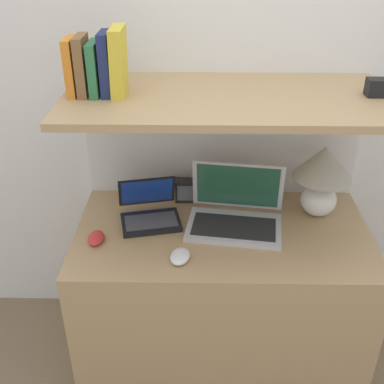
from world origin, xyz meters
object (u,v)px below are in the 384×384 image
Objects in this scene: second_mouse at (96,238)px; book_green at (95,69)px; table_lamp at (323,173)px; book_brown at (83,66)px; book_navy at (106,64)px; router_box at (186,190)px; book_orange at (72,67)px; book_yellow at (118,62)px; laptop_large at (235,214)px; laptop_small at (150,212)px; computer_mouse at (180,256)px; shelf_gadget at (377,87)px.

book_green is (0.03, 0.15, 0.63)m from second_mouse.
second_mouse is at bearing -166.42° from table_lamp.
book_navy is at bearing 0.00° from book_brown.
book_brown is (-0.36, -0.17, 0.60)m from router_box.
book_green reaches higher than router_box.
router_box reaches higher than second_mouse.
book_yellow reaches higher than book_orange.
table_lamp is 0.40m from laptop_large.
book_green is 0.85× the size of book_navy.
laptop_large is at bearing -1.85° from book_brown.
laptop_large is at bearing 13.70° from second_mouse.
book_brown reaches higher than book_orange.
laptop_small is (-0.71, -0.06, -0.16)m from table_lamp.
router_box is 0.68m from book_yellow.
book_green is at bearing -175.66° from table_lamp.
book_navy is at bearing -175.45° from table_lamp.
book_orange reaches higher than book_green.
computer_mouse is (0.14, -0.27, -0.02)m from laptop_small.
second_mouse is 0.65m from book_green.
table_lamp reaches higher than second_mouse.
laptop_small is at bearing 3.42° from book_navy.
book_yellow reaches higher than book_green.
laptop_large is 0.28m from router_box.
book_brown reaches higher than laptop_small.
laptop_large is 4.00× the size of router_box.
book_brown is (-0.35, 0.26, 0.64)m from computer_mouse.
laptop_small reaches higher than computer_mouse.
book_orange is 2.81× the size of shelf_gadget.
book_orange is 0.91× the size of book_navy.
laptop_small is 1.19× the size of book_yellow.
book_brown is 0.94× the size of book_navy.
table_lamp is at bearing 152.20° from shelf_gadget.
book_yellow is (0.09, 0.00, 0.02)m from book_green.
book_green is (0.08, 0.00, -0.01)m from book_orange.
laptop_large reaches higher than second_mouse.
laptop_small is 1.36× the size of book_brown.
table_lamp is at bearing 29.92° from computer_mouse.
book_yellow is at bearing 180.00° from shelf_gadget.
table_lamp is at bearing -10.18° from router_box.
shelf_gadget is (0.84, -0.01, 0.54)m from laptop_small.
laptop_small is 0.22m from router_box.
shelf_gadget reaches higher than computer_mouse.
book_brown is at bearing -154.94° from router_box.
book_yellow reaches higher than shelf_gadget.
table_lamp is at bearing 13.40° from laptop_large.
book_brown is at bearing -177.95° from laptop_small.
book_green is at bearing 79.10° from second_mouse.
computer_mouse is 1.63× the size of shelf_gadget.
computer_mouse is 0.77m from book_brown.
book_navy is (0.04, 0.00, 0.02)m from book_green.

